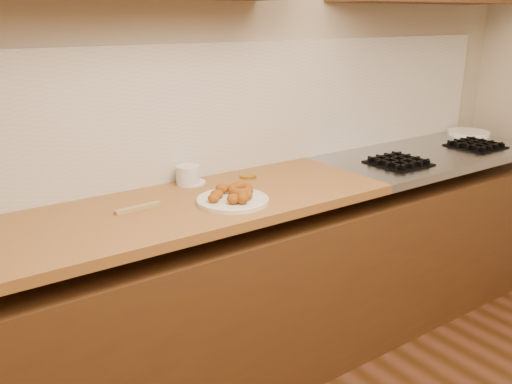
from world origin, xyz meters
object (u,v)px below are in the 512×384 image
(donut_plate, at_px, (233,200))
(ring_donut, at_px, (240,190))
(plastic_tub, at_px, (188,175))
(plate_stack, at_px, (469,133))

(donut_plate, xyz_separation_m, ring_donut, (0.06, 0.03, 0.03))
(plastic_tub, height_order, plate_stack, plastic_tub)
(plastic_tub, bearing_deg, donut_plate, -84.01)
(donut_plate, distance_m, plate_stack, 1.92)
(ring_donut, distance_m, plastic_tub, 0.30)
(plastic_tub, bearing_deg, ring_donut, -72.34)
(ring_donut, height_order, plate_stack, ring_donut)
(plastic_tub, relative_size, plate_stack, 0.41)
(donut_plate, height_order, plate_stack, plate_stack)
(ring_donut, bearing_deg, plastic_tub, 107.66)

